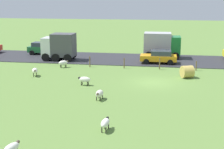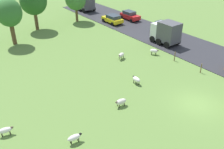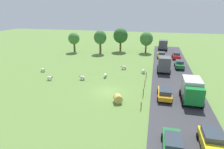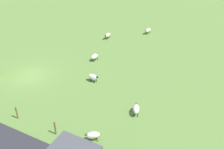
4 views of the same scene
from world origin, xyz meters
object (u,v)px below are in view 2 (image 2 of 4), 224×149
at_px(sheep_2, 121,102).
at_px(car_3, 163,27).
at_px(sheep_0, 136,79).
at_px(tree_3, 33,1).
at_px(sheep_5, 5,130).
at_px(truck_1, 166,32).
at_px(car_2, 130,15).
at_px(sheep_4, 74,137).
at_px(sheep_1, 121,55).
at_px(truck_2, 85,3).
at_px(tree_0, 9,13).
at_px(car_4, 113,19).
at_px(sheep_3, 154,51).

height_order(sheep_2, car_3, car_3).
relative_size(sheep_0, tree_3, 0.17).
bearing_deg(sheep_5, sheep_2, -14.69).
distance_m(truck_1, car_2, 12.48).
relative_size(sheep_2, sheep_4, 1.00).
bearing_deg(sheep_5, car_3, 17.73).
xyz_separation_m(sheep_1, truck_2, (8.65, 22.45, 1.17)).
bearing_deg(tree_0, sheep_0, -71.09).
distance_m(sheep_0, tree_0, 20.70).
distance_m(truck_2, car_3, 19.08).
distance_m(tree_3, car_4, 13.69).
bearing_deg(sheep_3, sheep_2, -149.83).
bearing_deg(sheep_3, truck_2, 79.75).
xyz_separation_m(sheep_2, truck_1, (14.78, 7.94, 1.30)).
xyz_separation_m(sheep_4, sheep_5, (-3.96, 4.06, -0.01)).
bearing_deg(car_2, sheep_1, -134.61).
xyz_separation_m(tree_3, truck_2, (12.67, 4.96, -2.99)).
bearing_deg(sheep_3, sheep_4, -154.95).
distance_m(sheep_0, sheep_4, 10.31).
bearing_deg(sheep_3, tree_3, 113.50).
height_order(sheep_1, truck_1, truck_1).
xyz_separation_m(sheep_2, sheep_3, (10.74, 6.25, 0.05)).
distance_m(sheep_1, sheep_4, 15.43).
relative_size(sheep_5, car_4, 0.31).
distance_m(tree_0, car_4, 17.69).
xyz_separation_m(sheep_0, car_3, (14.38, 9.40, 0.36)).
height_order(tree_3, car_4, tree_3).
height_order(sheep_1, sheep_5, sheep_1).
height_order(sheep_4, car_4, car_4).
xyz_separation_m(sheep_5, tree_3, (12.21, 22.80, 4.22)).
distance_m(sheep_1, car_3, 12.33).
xyz_separation_m(truck_1, truck_2, (0.32, 22.38, -0.06)).
height_order(sheep_1, tree_3, tree_3).
xyz_separation_m(sheep_5, car_2, (28.07, 17.31, 0.39)).
xyz_separation_m(tree_3, car_2, (15.86, -5.49, -3.83)).
bearing_deg(sheep_1, sheep_5, -161.89).
height_order(tree_0, tree_3, tree_3).
bearing_deg(tree_0, sheep_5, -110.57).
height_order(sheep_1, car_4, car_4).
bearing_deg(car_4, sheep_1, -123.10).
bearing_deg(car_4, sheep_4, -133.09).
distance_m(sheep_1, tree_3, 18.43).
height_order(sheep_1, truck_2, truck_2).
distance_m(sheep_1, sheep_5, 17.08).
height_order(sheep_0, car_4, car_4).
distance_m(tree_3, car_3, 21.35).
relative_size(sheep_4, tree_3, 0.17).
xyz_separation_m(truck_1, car_4, (-0.25, 12.31, -0.94)).
height_order(sheep_1, tree_0, tree_0).
xyz_separation_m(truck_2, car_2, (3.20, -10.45, -0.84)).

